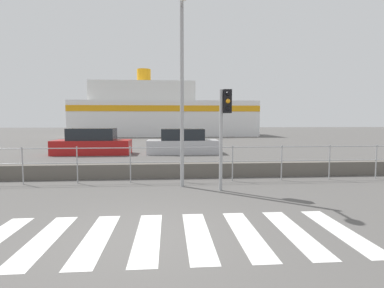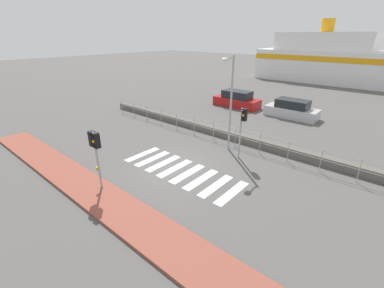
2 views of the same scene
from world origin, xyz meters
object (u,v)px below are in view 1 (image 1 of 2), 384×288
(ferry_boat, at_px, (161,113))
(parked_car_red, at_px, (92,143))
(traffic_light_far, at_px, (225,117))
(parked_car_silver, at_px, (183,143))
(streetlamp, at_px, (182,72))

(ferry_boat, xyz_separation_m, parked_car_red, (-3.65, -21.96, -2.29))
(traffic_light_far, distance_m, parked_car_silver, 10.07)
(streetlamp, bearing_deg, parked_car_red, 118.02)
(parked_car_red, bearing_deg, ferry_boat, 80.56)
(parked_car_silver, bearing_deg, streetlamp, -92.68)
(streetlamp, height_order, ferry_boat, ferry_boat)
(streetlamp, relative_size, parked_car_red, 1.24)
(traffic_light_far, relative_size, streetlamp, 0.53)
(parked_car_silver, bearing_deg, ferry_boat, 94.80)
(parked_car_red, bearing_deg, streetlamp, -61.98)
(ferry_boat, bearing_deg, parked_car_red, -99.44)
(streetlamp, distance_m, parked_car_red, 11.13)
(parked_car_silver, bearing_deg, traffic_light_far, -85.56)
(traffic_light_far, bearing_deg, ferry_boat, 94.69)
(traffic_light_far, xyz_separation_m, parked_car_red, (-6.27, 9.92, -1.50))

